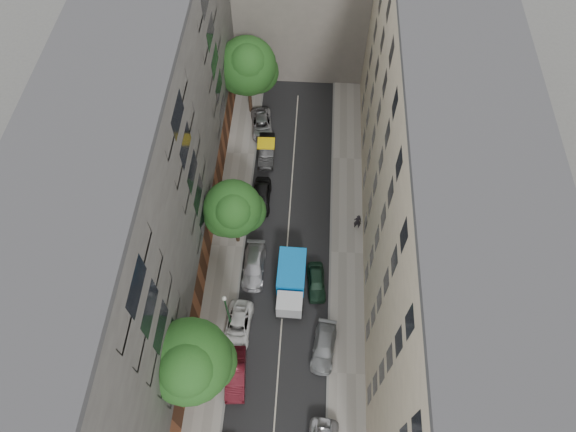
# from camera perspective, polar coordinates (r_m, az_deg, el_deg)

# --- Properties ---
(ground) EXTENTS (120.00, 120.00, 0.00)m
(ground) POSITION_cam_1_polar(r_m,az_deg,el_deg) (47.37, -0.12, -3.79)
(ground) COLOR #4C4C49
(ground) RESTS_ON ground
(road_surface) EXTENTS (8.00, 44.00, 0.02)m
(road_surface) POSITION_cam_1_polar(r_m,az_deg,el_deg) (47.36, -0.12, -3.78)
(road_surface) COLOR black
(road_surface) RESTS_ON ground
(sidewalk_left) EXTENTS (3.00, 44.00, 0.15)m
(sidewalk_left) POSITION_cam_1_polar(r_m,az_deg,el_deg) (47.79, -6.73, -3.36)
(sidewalk_left) COLOR gray
(sidewalk_left) RESTS_ON ground
(sidewalk_right) EXTENTS (3.00, 44.00, 0.15)m
(sidewalk_right) POSITION_cam_1_polar(r_m,az_deg,el_deg) (47.45, 6.54, -4.09)
(sidewalk_right) COLOR gray
(sidewalk_right) RESTS_ON ground
(building_left) EXTENTS (8.00, 44.00, 20.00)m
(building_left) POSITION_cam_1_polar(r_m,az_deg,el_deg) (40.80, -15.79, 3.91)
(building_left) COLOR #464442
(building_left) RESTS_ON ground
(building_right) EXTENTS (8.00, 44.00, 20.00)m
(building_right) POSITION_cam_1_polar(r_m,az_deg,el_deg) (39.98, 15.80, 2.32)
(building_right) COLOR #BFB095
(building_right) RESTS_ON ground
(tarp_truck) EXTENTS (2.40, 5.77, 2.65)m
(tarp_truck) POSITION_cam_1_polar(r_m,az_deg,el_deg) (44.31, 0.33, -7.34)
(tarp_truck) COLOR black
(tarp_truck) RESTS_ON ground
(car_left_1) EXTENTS (1.86, 4.50, 1.45)m
(car_left_1) POSITION_cam_1_polar(r_m,az_deg,el_deg) (42.59, -5.85, -17.05)
(car_left_1) COLOR #4B0F17
(car_left_1) RESTS_ON ground
(car_left_2) EXTENTS (2.37, 4.71, 1.28)m
(car_left_2) POSITION_cam_1_polar(r_m,az_deg,el_deg) (43.87, -5.59, -12.09)
(car_left_2) COLOR silver
(car_left_2) RESTS_ON ground
(car_left_3) EXTENTS (1.95, 4.77, 1.38)m
(car_left_3) POSITION_cam_1_polar(r_m,az_deg,el_deg) (45.92, -3.80, -5.59)
(car_left_3) COLOR #B6B5BA
(car_left_3) RESTS_ON ground
(car_left_4) EXTENTS (1.80, 4.36, 1.48)m
(car_left_4) POSITION_cam_1_polar(r_m,az_deg,el_deg) (49.68, -2.96, 2.22)
(car_left_4) COLOR black
(car_left_4) RESTS_ON ground
(car_left_5) EXTENTS (1.73, 4.56, 1.48)m
(car_left_5) POSITION_cam_1_polar(r_m,az_deg,el_deg) (53.06, -2.41, 7.25)
(car_left_5) COLOR black
(car_left_5) RESTS_ON ground
(car_left_6) EXTENTS (2.83, 4.95, 1.30)m
(car_left_6) POSITION_cam_1_polar(r_m,az_deg,el_deg) (55.53, -2.92, 10.09)
(car_left_6) COLOR #B3B2B7
(car_left_6) RESTS_ON ground
(car_right_1) EXTENTS (2.30, 4.60, 1.28)m
(car_right_1) POSITION_cam_1_polar(r_m,az_deg,el_deg) (43.18, 4.00, -14.34)
(car_right_1) COLOR gray
(car_right_1) RESTS_ON ground
(car_right_2) EXTENTS (1.90, 3.96, 1.30)m
(car_right_2) POSITION_cam_1_polar(r_m,az_deg,el_deg) (45.26, 3.17, -7.34)
(car_right_2) COLOR black
(car_right_2) RESTS_ON ground
(tree_near) EXTENTS (6.01, 5.84, 10.46)m
(tree_near) POSITION_cam_1_polar(r_m,az_deg,el_deg) (36.45, -10.72, -15.80)
(tree_near) COLOR #382619
(tree_near) RESTS_ON sidewalk_left
(tree_mid) EXTENTS (5.29, 5.01, 7.93)m
(tree_mid) POSITION_cam_1_polar(r_m,az_deg,el_deg) (43.45, -6.03, 0.58)
(tree_mid) COLOR #382619
(tree_mid) RESTS_ON sidewalk_left
(tree_far) EXTENTS (6.06, 5.89, 9.37)m
(tree_far) POSITION_cam_1_polar(r_m,az_deg,el_deg) (53.34, -4.44, 16.06)
(tree_far) COLOR #382619
(tree_far) RESTS_ON sidewalk_left
(lamp_post) EXTENTS (0.36, 0.36, 6.04)m
(lamp_post) POSITION_cam_1_polar(r_m,az_deg,el_deg) (40.96, -6.80, -10.26)
(lamp_post) COLOR #195A27
(lamp_post) RESTS_ON sidewalk_left
(pedestrian) EXTENTS (0.71, 0.46, 1.94)m
(pedestrian) POSITION_cam_1_polar(r_m,az_deg,el_deg) (48.04, 7.73, -0.60)
(pedestrian) COLOR black
(pedestrian) RESTS_ON sidewalk_right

